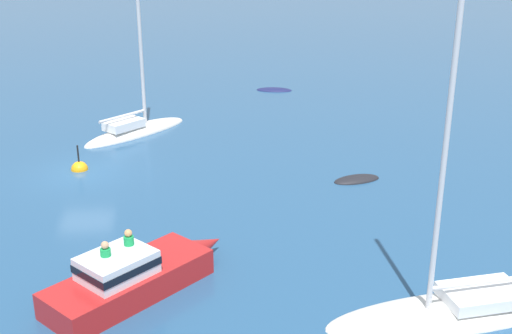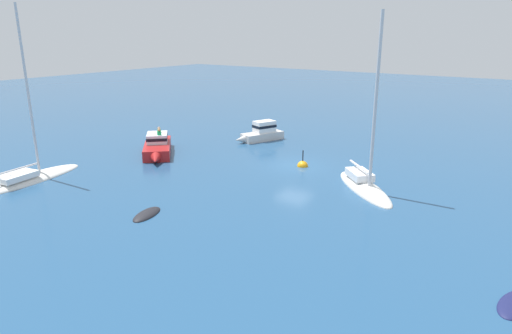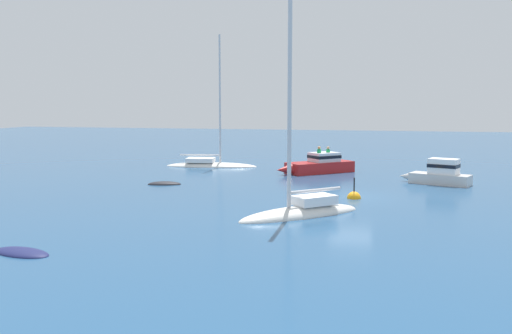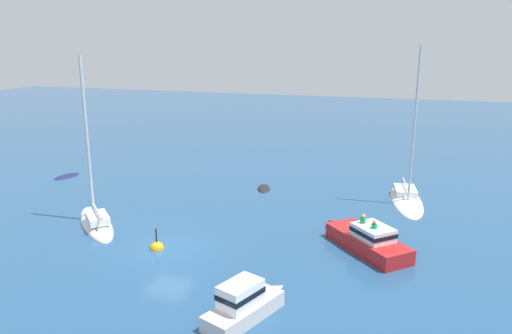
% 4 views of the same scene
% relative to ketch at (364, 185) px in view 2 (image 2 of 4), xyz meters
% --- Properties ---
extents(ground_plane, '(160.00, 160.00, 0.00)m').
position_rel_ketch_xyz_m(ground_plane, '(1.96, 6.13, -0.24)').
color(ground_plane, navy).
extents(ketch, '(6.16, 6.12, 11.17)m').
position_rel_ketch_xyz_m(ketch, '(0.00, 0.00, 0.00)').
color(ketch, silver).
rests_on(ketch, ground).
extents(launch, '(4.90, 2.80, 1.76)m').
position_rel_ketch_xyz_m(launch, '(7.42, 12.70, 0.45)').
color(launch, silver).
rests_on(launch, ground).
extents(tender, '(2.44, 1.54, 0.43)m').
position_rel_ketch_xyz_m(tender, '(-10.69, 8.13, -0.24)').
color(tender, black).
rests_on(tender, ground).
extents(powerboat, '(5.90, 5.70, 2.12)m').
position_rel_ketch_xyz_m(powerboat, '(-1.35, 17.00, 0.40)').
color(powerboat, '#B21E1E').
rests_on(powerboat, ground).
extents(yacht, '(8.16, 3.22, 11.62)m').
position_rel_ketch_xyz_m(yacht, '(-11.04, 19.09, -0.07)').
color(yacht, silver).
rests_on(yacht, ground).
extents(channel_buoy, '(0.81, 0.81, 1.62)m').
position_rel_ketch_xyz_m(channel_buoy, '(2.18, 5.58, -0.24)').
color(channel_buoy, orange).
rests_on(channel_buoy, ground).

